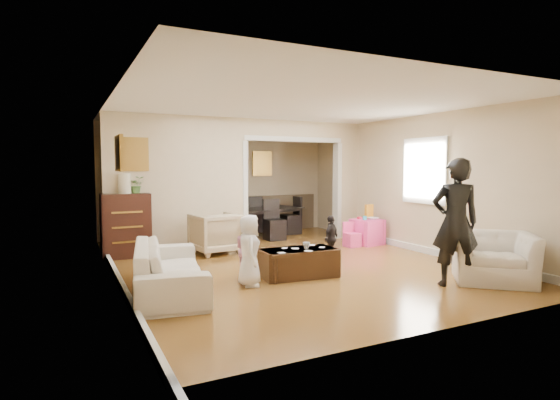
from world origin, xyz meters
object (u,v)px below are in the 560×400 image
armchair_front (493,257)px  dining_table (263,222)px  table_lamp (125,183)px  child_kneel_b (247,249)px  armchair_back (216,233)px  play_table (367,232)px  child_toddler (331,238)px  sofa (169,267)px  child_kneel_a (249,250)px  dresser (126,225)px  coffee_cup (306,246)px  coffee_table (299,263)px  cyan_cup (365,218)px  adult_person (455,222)px

armchair_front → dining_table: armchair_front is taller
table_lamp → child_kneel_b: bearing=-58.7°
armchair_back → play_table: 3.19m
armchair_back → child_toddler: child_toddler is taller
sofa → armchair_back: 2.54m
armchair_back → dining_table: armchair_back is taller
dining_table → child_kneel_a: 4.38m
dresser → coffee_cup: 3.47m
armchair_back → sofa: bearing=51.5°
coffee_table → child_kneel_b: bearing=156.8°
child_kneel_b → cyan_cup: bearing=-79.4°
table_lamp → child_kneel_a: 3.15m
sofa → child_kneel_b: size_ratio=2.59×
armchair_front → cyan_cup: bearing=128.5°
dining_table → sofa: bearing=-143.8°
armchair_back → adult_person: bearing=114.6°
table_lamp → dining_table: table_lamp is taller
armchair_front → dresser: (-4.45, 4.07, 0.23)m
cyan_cup → child_kneel_a: size_ratio=0.08×
table_lamp → adult_person: size_ratio=0.21×
dresser → coffee_cup: dresser is taller
coffee_table → table_lamp: bearing=128.8°
coffee_table → cyan_cup: size_ratio=13.83×
child_kneel_a → cyan_cup: bearing=-44.1°
child_kneel_a → child_kneel_b: 0.48m
coffee_table → child_kneel_a: 0.91m
armchair_front → armchair_back: bearing=169.4°
armchair_front → adult_person: bearing=-144.6°
coffee_cup → armchair_back: bearing=105.9°
coffee_table → child_toddler: (1.05, 0.75, 0.19)m
play_table → adult_person: size_ratio=0.31×
armchair_back → child_kneel_b: child_kneel_b is taller
dresser → child_kneel_a: 3.04m
armchair_back → coffee_cup: (0.65, -2.29, 0.08)m
dresser → armchair_back: bearing=-13.6°
sofa → child_toddler: 3.01m
child_kneel_b → child_toddler: 1.81m
armchair_back → armchair_front: (2.90, -3.69, -0.03)m
dresser → table_lamp: size_ratio=3.19×
dining_table → child_kneel_b: 3.91m
coffee_cup → dining_table: (0.99, 3.82, -0.14)m
dining_table → armchair_back: bearing=-152.0°
armchair_front → play_table: (0.25, 3.22, -0.08)m
coffee_table → child_kneel_a: (-0.85, -0.15, 0.28)m
armchair_front → child_kneel_a: size_ratio=1.09×
armchair_back → armchair_front: bearing=121.2°
armchair_front → coffee_cup: 2.65m
cyan_cup → armchair_back: bearing=170.2°
cyan_cup → dresser: bearing=168.9°
armchair_front → dining_table: size_ratio=0.58×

